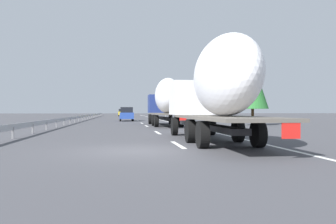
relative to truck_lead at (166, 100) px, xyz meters
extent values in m
plane|color=#424247|center=(19.71, 3.60, -2.45)|extent=(260.00, 260.00, 0.00)
cube|color=white|center=(-18.29, 1.80, -2.45)|extent=(3.20, 0.20, 0.01)
cube|color=white|center=(-10.01, 1.80, -2.45)|extent=(3.20, 0.20, 0.01)
cube|color=white|center=(-0.05, 1.80, -2.45)|extent=(3.20, 0.20, 0.01)
cube|color=white|center=(7.38, 1.80, -2.45)|extent=(3.20, 0.20, 0.01)
cube|color=white|center=(16.93, 1.80, -2.45)|extent=(3.20, 0.20, 0.01)
cube|color=white|center=(33.28, 1.80, -2.45)|extent=(3.20, 0.20, 0.01)
cube|color=white|center=(35.09, 1.80, -2.45)|extent=(3.20, 0.20, 0.01)
cube|color=white|center=(24.71, -1.90, -2.45)|extent=(110.00, 0.20, 0.01)
cube|color=navy|center=(4.65, 0.00, -0.30)|extent=(2.40, 2.50, 1.90)
cube|color=black|center=(5.75, 0.00, 0.20)|extent=(0.08, 2.12, 0.80)
cube|color=#262628|center=(1.83, 0.00, -1.78)|extent=(10.37, 0.70, 0.24)
cube|color=#59544C|center=(-0.99, 0.00, -1.31)|extent=(8.88, 2.50, 0.12)
ellipsoid|color=white|center=(-1.26, 0.00, 0.32)|extent=(6.39, 2.20, 3.14)
cube|color=red|center=(-5.39, -0.69, -1.55)|extent=(0.04, 0.56, 0.56)
cylinder|color=black|center=(4.65, 1.10, -1.93)|extent=(1.04, 0.30, 1.04)
cylinder|color=black|center=(4.65, -1.10, -1.93)|extent=(1.04, 0.30, 1.04)
cylinder|color=black|center=(0.21, 1.10, -1.93)|extent=(1.04, 0.35, 1.04)
cylinder|color=black|center=(0.21, -1.10, -1.93)|extent=(1.04, 0.35, 1.04)
cylinder|color=black|center=(-2.19, 1.10, -1.93)|extent=(1.04, 0.35, 1.04)
cylinder|color=black|center=(-2.19, -1.10, -1.93)|extent=(1.04, 0.35, 1.04)
cube|color=silver|center=(-12.67, 0.00, -0.30)|extent=(2.40, 2.50, 1.90)
cube|color=black|center=(-11.57, 0.00, 0.20)|extent=(0.08, 2.12, 0.80)
cube|color=#262628|center=(-15.64, 0.00, -1.78)|extent=(10.90, 0.70, 0.24)
cube|color=#59544C|center=(-18.60, 0.00, -1.31)|extent=(9.45, 2.50, 0.12)
ellipsoid|color=white|center=(-19.01, 0.00, 0.38)|extent=(6.38, 2.20, 3.26)
cube|color=red|center=(-23.29, -0.69, -1.55)|extent=(0.04, 0.56, 0.56)
cylinder|color=black|center=(-12.67, 1.10, -1.93)|extent=(1.04, 0.30, 1.04)
cylinder|color=black|center=(-12.67, -1.10, -1.93)|extent=(1.04, 0.30, 1.04)
cylinder|color=black|center=(-17.40, 1.10, -1.93)|extent=(1.04, 0.35, 1.04)
cylinder|color=black|center=(-17.40, -1.10, -1.93)|extent=(1.04, 0.35, 1.04)
cylinder|color=black|center=(-19.80, 1.10, -1.93)|extent=(1.04, 0.35, 1.04)
cylinder|color=black|center=(-19.80, -1.10, -1.93)|extent=(1.04, 0.35, 1.04)
cube|color=gold|center=(58.29, 3.89, -1.71)|extent=(4.02, 1.81, 0.84)
cube|color=black|center=(57.99, 3.89, -0.96)|extent=(2.21, 1.59, 0.67)
cylinder|color=black|center=(59.54, 4.69, -2.13)|extent=(0.64, 0.22, 0.64)
cylinder|color=black|center=(59.54, 3.09, -2.13)|extent=(0.64, 0.22, 0.64)
cylinder|color=black|center=(57.04, 4.69, -2.13)|extent=(0.64, 0.22, 0.64)
cylinder|color=black|center=(57.04, 3.09, -2.13)|extent=(0.64, 0.22, 0.64)
cube|color=#28479E|center=(16.07, 3.39, -1.71)|extent=(4.38, 1.86, 0.84)
cube|color=black|center=(15.74, 3.39, -0.93)|extent=(2.41, 1.64, 0.73)
cylinder|color=black|center=(17.43, 4.22, -2.13)|extent=(0.64, 0.22, 0.64)
cylinder|color=black|center=(17.43, 2.56, -2.13)|extent=(0.64, 0.22, 0.64)
cylinder|color=black|center=(14.71, 4.22, -2.13)|extent=(0.64, 0.22, 0.64)
cylinder|color=black|center=(14.71, 2.56, -2.13)|extent=(0.64, 0.22, 0.64)
cylinder|color=gray|center=(24.56, -3.10, -1.30)|extent=(0.10, 0.10, 2.30)
cube|color=#2D569E|center=(24.56, -3.10, 0.20)|extent=(0.06, 0.90, 0.70)
cylinder|color=#472D19|center=(47.63, -9.48, -1.83)|extent=(0.27, 0.27, 1.24)
cone|color=#286B2D|center=(47.63, -9.48, 1.50)|extent=(3.67, 3.67, 5.42)
cylinder|color=#472D19|center=(23.07, -8.15, -1.57)|extent=(0.27, 0.27, 1.76)
cone|color=#1E5B23|center=(23.07, -8.15, 1.30)|extent=(3.66, 3.66, 3.98)
cylinder|color=#472D19|center=(0.29, -8.58, -1.65)|extent=(0.28, 0.28, 1.61)
cone|color=#286B2D|center=(0.29, -8.58, 1.54)|extent=(3.05, 3.05, 4.77)
cube|color=#9EA0A5|center=(22.71, 9.60, -1.85)|extent=(94.00, 0.06, 0.32)
cube|color=slate|center=(-14.07, 9.60, -2.15)|extent=(0.10, 0.10, 0.60)
cube|color=slate|center=(-9.98, 9.60, -2.15)|extent=(0.10, 0.10, 0.60)
cube|color=slate|center=(-5.90, 9.60, -2.15)|extent=(0.10, 0.10, 0.60)
cube|color=slate|center=(-1.81, 9.60, -2.15)|extent=(0.10, 0.10, 0.60)
cube|color=slate|center=(2.28, 9.60, -2.15)|extent=(0.10, 0.10, 0.60)
cube|color=slate|center=(6.36, 9.60, -2.15)|extent=(0.10, 0.10, 0.60)
cube|color=slate|center=(10.45, 9.60, -2.15)|extent=(0.10, 0.10, 0.60)
cube|color=slate|center=(14.54, 9.60, -2.15)|extent=(0.10, 0.10, 0.60)
cube|color=slate|center=(18.62, 9.60, -2.15)|extent=(0.10, 0.10, 0.60)
cube|color=slate|center=(22.71, 9.60, -2.15)|extent=(0.10, 0.10, 0.60)
cube|color=slate|center=(26.80, 9.60, -2.15)|extent=(0.10, 0.10, 0.60)
cube|color=slate|center=(30.88, 9.60, -2.15)|extent=(0.10, 0.10, 0.60)
cube|color=slate|center=(34.97, 9.60, -2.15)|extent=(0.10, 0.10, 0.60)
cube|color=slate|center=(39.06, 9.60, -2.15)|extent=(0.10, 0.10, 0.60)
cube|color=slate|center=(43.15, 9.60, -2.15)|extent=(0.10, 0.10, 0.60)
cube|color=slate|center=(47.23, 9.60, -2.15)|extent=(0.10, 0.10, 0.60)
cube|color=slate|center=(51.32, 9.60, -2.15)|extent=(0.10, 0.10, 0.60)
cube|color=slate|center=(55.41, 9.60, -2.15)|extent=(0.10, 0.10, 0.60)
cube|color=slate|center=(59.49, 9.60, -2.15)|extent=(0.10, 0.10, 0.60)
cube|color=slate|center=(63.58, 9.60, -2.15)|extent=(0.10, 0.10, 0.60)
cube|color=slate|center=(67.67, 9.60, -2.15)|extent=(0.10, 0.10, 0.60)
camera|label=1|loc=(-32.94, 4.17, -1.02)|focal=38.02mm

